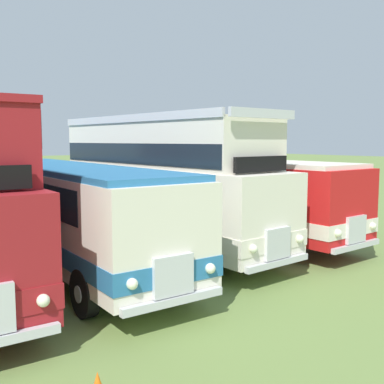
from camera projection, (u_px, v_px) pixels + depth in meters
bus_fifth_in_row at (66, 207)px, 13.68m from camera, size 3.04×11.67×2.99m
bus_sixth_in_row at (163, 181)px, 15.56m from camera, size 2.80×9.90×4.52m
bus_seventh_in_row at (234, 192)px, 17.79m from camera, size 2.67×10.54×2.99m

